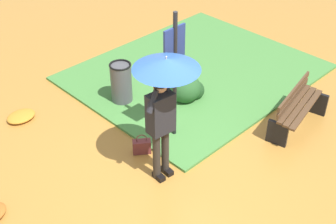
# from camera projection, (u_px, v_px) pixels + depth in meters

# --- Properties ---
(ground_plane) EXTENTS (18.00, 18.00, 0.00)m
(ground_plane) POSITION_uv_depth(u_px,v_px,m) (175.00, 172.00, 7.28)
(ground_plane) COLOR #B27A33
(grass_verge) EXTENTS (4.80, 4.00, 0.05)m
(grass_verge) POSITION_uv_depth(u_px,v_px,m) (195.00, 72.00, 9.77)
(grass_verge) COLOR #47843D
(grass_verge) RESTS_ON ground_plane
(person_with_umbrella) EXTENTS (0.96, 0.96, 2.04)m
(person_with_umbrella) POSITION_uv_depth(u_px,v_px,m) (164.00, 89.00, 6.39)
(person_with_umbrella) COLOR #2D2823
(person_with_umbrella) RESTS_ON ground_plane
(info_sign_post) EXTENTS (0.44, 0.07, 2.30)m
(info_sign_post) POSITION_uv_depth(u_px,v_px,m) (174.00, 63.00, 7.22)
(info_sign_post) COLOR black
(info_sign_post) RESTS_ON ground_plane
(handbag) EXTENTS (0.32, 0.29, 0.37)m
(handbag) POSITION_uv_depth(u_px,v_px,m) (142.00, 146.00, 7.60)
(handbag) COLOR brown
(handbag) RESTS_ON ground_plane
(park_bench) EXTENTS (1.41, 0.65, 0.75)m
(park_bench) POSITION_uv_depth(u_px,v_px,m) (298.00, 108.00, 8.02)
(park_bench) COLOR black
(park_bench) RESTS_ON ground_plane
(trash_bin) EXTENTS (0.42, 0.42, 0.83)m
(trash_bin) POSITION_uv_depth(u_px,v_px,m) (121.00, 83.00, 8.66)
(trash_bin) COLOR #4C4C51
(trash_bin) RESTS_ON ground_plane
(shrub_cluster) EXTENTS (0.69, 0.63, 0.56)m
(shrub_cluster) POSITION_uv_depth(u_px,v_px,m) (187.00, 88.00, 8.80)
(shrub_cluster) COLOR #285628
(shrub_cluster) RESTS_ON ground_plane
(leaf_pile_near_person) EXTENTS (0.53, 0.42, 0.12)m
(leaf_pile_near_person) POSITION_uv_depth(u_px,v_px,m) (21.00, 116.00, 8.41)
(leaf_pile_near_person) COLOR #C68428
(leaf_pile_near_person) RESTS_ON ground_plane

